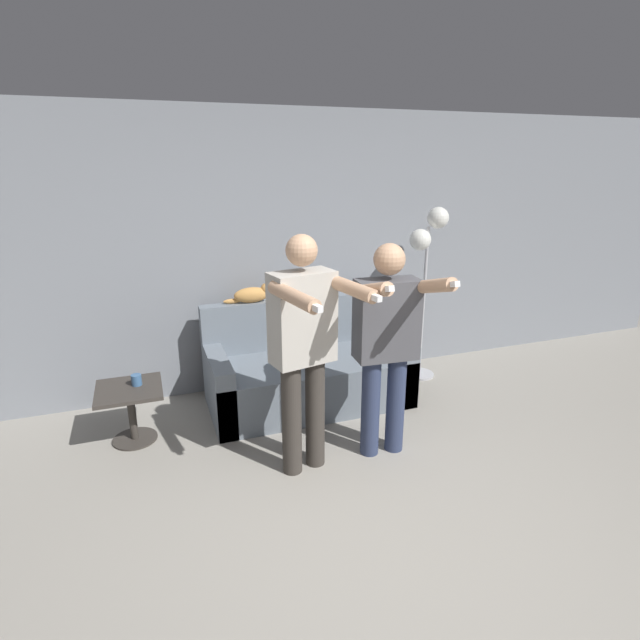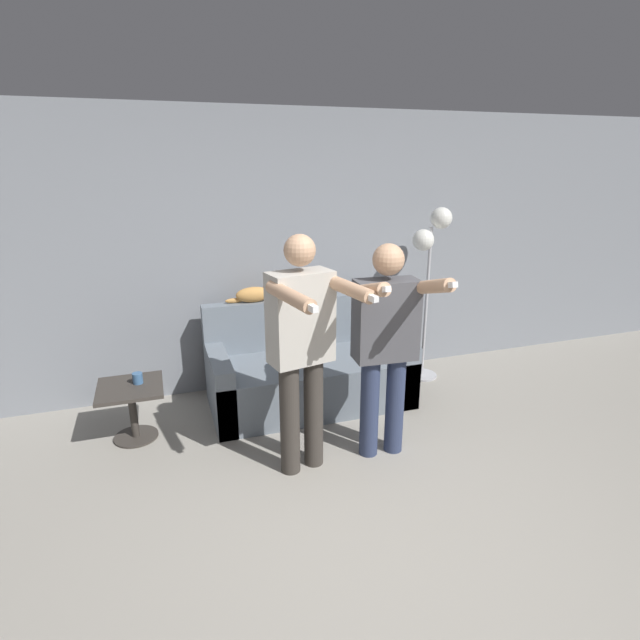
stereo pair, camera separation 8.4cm
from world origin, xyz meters
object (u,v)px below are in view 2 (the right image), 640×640
at_px(cat, 254,294).
at_px(side_table, 132,400).
at_px(floor_lamp, 431,249).
at_px(person_right, 386,338).
at_px(couch, 308,372).
at_px(person_left, 302,342).
at_px(cup, 138,378).

xyz_separation_m(cat, side_table, (-1.11, -0.50, -0.65)).
relative_size(floor_lamp, side_table, 3.48).
xyz_separation_m(person_right, floor_lamp, (1.02, 1.17, 0.39)).
bearing_deg(cat, couch, -38.06).
xyz_separation_m(person_left, cat, (-0.06, 1.33, 0.00)).
relative_size(person_left, floor_lamp, 0.99).
bearing_deg(cat, side_table, -155.74).
bearing_deg(person_right, floor_lamp, 53.10).
xyz_separation_m(person_right, side_table, (-1.79, 0.83, -0.61)).
bearing_deg(cup, person_right, -26.58).
distance_m(couch, person_right, 1.23).
bearing_deg(cup, cat, 23.91).
xyz_separation_m(person_left, cup, (-1.11, 0.87, -0.48)).
xyz_separation_m(side_table, cup, (0.06, 0.04, 0.17)).
relative_size(person_right, floor_lamp, 0.94).
xyz_separation_m(person_right, cup, (-1.73, 0.87, -0.44)).
relative_size(person_left, side_table, 3.44).
distance_m(person_right, cat, 1.50).
bearing_deg(couch, cat, 141.94).
height_order(person_left, person_right, person_left).
bearing_deg(cat, floor_lamp, -5.52).
distance_m(cat, floor_lamp, 1.74).
height_order(couch, person_left, person_left).
bearing_deg(side_table, floor_lamp, 6.84).
height_order(side_table, cup, cup).
bearing_deg(cup, person_left, -38.02).
xyz_separation_m(couch, cat, (-0.41, 0.32, 0.70)).
bearing_deg(person_right, cat, 121.26).
distance_m(couch, person_left, 1.28).
bearing_deg(couch, floor_lamp, 6.94).
distance_m(cat, cup, 1.25).
xyz_separation_m(person_left, floor_lamp, (1.64, 1.17, 0.34)).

